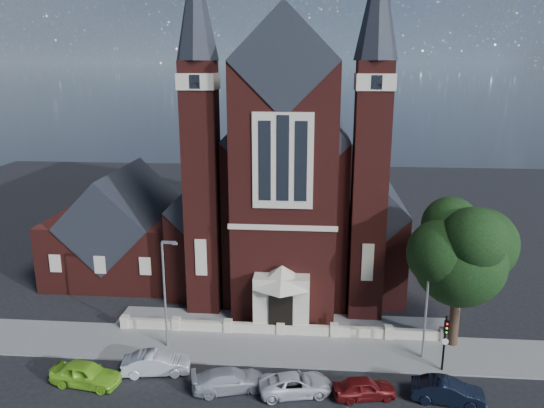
{
  "coord_description": "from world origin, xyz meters",
  "views": [
    {
      "loc": [
        2.31,
        -29.46,
        19.81
      ],
      "look_at": [
        -1.11,
        12.0,
        8.72
      ],
      "focal_mm": 35.0,
      "sensor_mm": 36.0,
      "label": 1
    }
  ],
  "objects": [
    {
      "name": "car_navy",
      "position": [
        10.56,
        -0.83,
        0.71
      ],
      "size": [
        4.5,
        2.15,
        1.42
      ],
      "primitive_type": "imported",
      "rotation": [
        0.0,
        0.0,
        1.42
      ],
      "color": "black",
      "rests_on": "ground"
    },
    {
      "name": "forecourt_paving",
      "position": [
        0.0,
        8.5,
        0.0
      ],
      "size": [
        26.0,
        3.0,
        0.14
      ],
      "primitive_type": "cube",
      "color": "slate",
      "rests_on": "ground"
    },
    {
      "name": "church",
      "position": [
        -0.0,
        22.94,
        8.19
      ],
      "size": [
        20.01,
        34.9,
        29.2
      ],
      "color": "#491813",
      "rests_on": "ground"
    },
    {
      "name": "street_lamp_left",
      "position": [
        -7.91,
        4.0,
        4.6
      ],
      "size": [
        1.16,
        0.22,
        8.09
      ],
      "color": "gray",
      "rests_on": "ground"
    },
    {
      "name": "street_lamp_right",
      "position": [
        10.09,
        4.0,
        4.6
      ],
      "size": [
        1.16,
        0.22,
        8.09
      ],
      "color": "gray",
      "rests_on": "ground"
    },
    {
      "name": "parish_hall",
      "position": [
        -16.0,
        18.0,
        4.01
      ],
      "size": [
        12.0,
        12.2,
        10.24
      ],
      "color": "#491813",
      "rests_on": "ground"
    },
    {
      "name": "car_dark_red",
      "position": [
        5.59,
        -0.8,
        0.66
      ],
      "size": [
        4.09,
        2.3,
        1.31
      ],
      "primitive_type": "imported",
      "rotation": [
        0.0,
        0.0,
        1.78
      ],
      "color": "#5F1011",
      "rests_on": "ground"
    },
    {
      "name": "car_lime_van",
      "position": [
        -11.91,
        -0.9,
        0.77
      ],
      "size": [
        4.72,
        2.45,
        1.53
      ],
      "primitive_type": "imported",
      "rotation": [
        0.0,
        0.0,
        1.42
      ],
      "color": "#8BD029",
      "rests_on": "ground"
    },
    {
      "name": "ground",
      "position": [
        0.0,
        15.0,
        0.0
      ],
      "size": [
        120.0,
        120.0,
        0.0
      ],
      "primitive_type": "plane",
      "color": "black",
      "rests_on": "ground"
    },
    {
      "name": "traffic_signal",
      "position": [
        11.0,
        2.43,
        2.58
      ],
      "size": [
        0.28,
        0.42,
        4.0
      ],
      "color": "black",
      "rests_on": "ground"
    },
    {
      "name": "forecourt_wall",
      "position": [
        0.0,
        6.5,
        0.0
      ],
      "size": [
        24.0,
        0.4,
        0.9
      ],
      "primitive_type": "cube",
      "color": "beige",
      "rests_on": "ground"
    },
    {
      "name": "car_silver_a",
      "position": [
        -7.83,
        0.74,
        0.72
      ],
      "size": [
        4.59,
        2.23,
        1.45
      ],
      "primitive_type": "imported",
      "rotation": [
        0.0,
        0.0,
        1.73
      ],
      "color": "#A9AEB1",
      "rests_on": "ground"
    },
    {
      "name": "street_tree",
      "position": [
        12.6,
        5.71,
        6.96
      ],
      "size": [
        6.4,
        6.6,
        10.7
      ],
      "color": "black",
      "rests_on": "ground"
    },
    {
      "name": "car_silver_b",
      "position": [
        -2.74,
        -0.68,
        0.68
      ],
      "size": [
        5.03,
        3.15,
        1.36
      ],
      "primitive_type": "imported",
      "rotation": [
        0.0,
        0.0,
        1.86
      ],
      "color": "#9FA0A6",
      "rests_on": "ground"
    },
    {
      "name": "pavement_strip",
      "position": [
        0.0,
        4.5,
        0.0
      ],
      "size": [
        60.0,
        5.0,
        0.12
      ],
      "primitive_type": "cube",
      "color": "slate",
      "rests_on": "ground"
    },
    {
      "name": "car_white_suv",
      "position": [
        1.39,
        -0.72,
        0.63
      ],
      "size": [
        4.92,
        3.04,
        1.27
      ],
      "primitive_type": "imported",
      "rotation": [
        0.0,
        0.0,
        1.79
      ],
      "color": "silver",
      "rests_on": "ground"
    }
  ]
}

